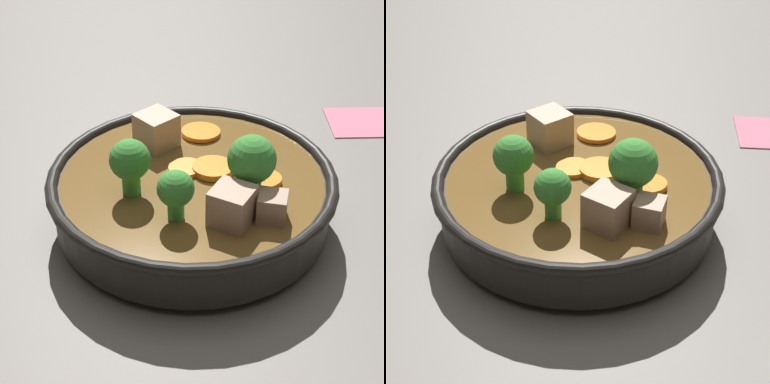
{
  "view_description": "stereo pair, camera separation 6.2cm",
  "coord_description": "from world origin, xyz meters",
  "views": [
    {
      "loc": [
        -0.02,
        0.51,
        0.39
      ],
      "look_at": [
        0.0,
        0.0,
        0.04
      ],
      "focal_mm": 60.0,
      "sensor_mm": 36.0,
      "label": 1
    },
    {
      "loc": [
        -0.09,
        0.5,
        0.39
      ],
      "look_at": [
        0.0,
        0.0,
        0.04
      ],
      "focal_mm": 60.0,
      "sensor_mm": 36.0,
      "label": 2
    }
  ],
  "objects": [
    {
      "name": "ground_plane",
      "position": [
        0.0,
        0.0,
        0.0
      ],
      "size": [
        3.0,
        3.0,
        0.0
      ],
      "primitive_type": "plane",
      "color": "slate"
    },
    {
      "name": "stirfry_bowl",
      "position": [
        -0.0,
        0.0,
        0.04
      ],
      "size": [
        0.28,
        0.28,
        0.12
      ],
      "color": "black",
      "rests_on": "ground_plane"
    }
  ]
}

